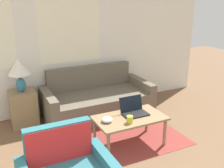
# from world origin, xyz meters

# --- Properties ---
(wall_back) EXTENTS (6.88, 0.06, 2.60)m
(wall_back) POSITION_xyz_m (-0.00, 4.08, 1.31)
(wall_back) COLOR white
(wall_back) RESTS_ON ground_plane
(rug) EXTENTS (1.76, 1.97, 0.01)m
(rug) POSITION_xyz_m (0.94, 2.98, 0.00)
(rug) COLOR brown
(rug) RESTS_ON ground_plane
(couch) EXTENTS (1.88, 0.89, 0.82)m
(couch) POSITION_xyz_m (0.94, 3.61, 0.25)
(couch) COLOR #665B4C
(couch) RESTS_ON ground_plane
(side_table) EXTENTS (0.42, 0.42, 0.57)m
(side_table) POSITION_xyz_m (-0.29, 3.76, 0.28)
(side_table) COLOR #937551
(side_table) RESTS_ON ground_plane
(table_lamp) EXTENTS (0.36, 0.36, 0.54)m
(table_lamp) POSITION_xyz_m (-0.29, 3.76, 0.94)
(table_lamp) COLOR teal
(table_lamp) RESTS_ON side_table
(coffee_table) EXTENTS (0.98, 0.56, 0.43)m
(coffee_table) POSITION_xyz_m (0.94, 2.42, 0.38)
(coffee_table) COLOR #8E704C
(coffee_table) RESTS_ON ground_plane
(laptop) EXTENTS (0.35, 0.28, 0.23)m
(laptop) POSITION_xyz_m (1.05, 2.50, 0.49)
(laptop) COLOR black
(laptop) RESTS_ON coffee_table
(cup_navy) EXTENTS (0.09, 0.09, 0.10)m
(cup_navy) POSITION_xyz_m (0.85, 2.27, 0.48)
(cup_navy) COLOR gold
(cup_navy) RESTS_ON coffee_table
(snack_bowl) EXTENTS (0.15, 0.15, 0.06)m
(snack_bowl) POSITION_xyz_m (0.60, 2.43, 0.47)
(snack_bowl) COLOR white
(snack_bowl) RESTS_ON coffee_table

